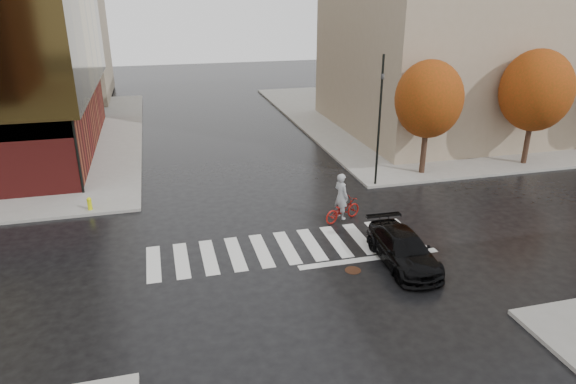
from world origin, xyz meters
The scene contains 12 objects.
ground centered at (0.00, 0.00, 0.00)m, with size 120.00×120.00×0.00m, color black.
sidewalk_ne centered at (21.00, 21.00, 0.07)m, with size 30.00×30.00×0.15m, color gray.
crosswalk centered at (0.00, 0.50, 0.01)m, with size 12.00×3.00×0.01m, color silver.
building_ne_tan centered at (17.00, 17.00, 9.15)m, with size 16.00×16.00×18.00m, color gray.
tree_ne_a centered at (10.00, 7.40, 4.46)m, with size 3.80×3.80×6.50m.
tree_ne_b centered at (17.00, 7.40, 4.62)m, with size 4.20×4.20×6.89m.
sedan centered at (4.10, -1.97, 0.64)m, with size 1.81×4.44×1.29m, color black.
cyclist centered at (3.18, 2.50, 0.80)m, with size 2.19×1.46×2.35m.
traffic_light_nw centered at (-8.95, 9.00, 3.74)m, with size 0.19×0.16×6.45m.
traffic_light_ne centered at (6.57, 6.30, 4.10)m, with size 0.16×0.18×6.99m.
fire_hydrant centered at (-8.39, 6.50, 0.50)m, with size 0.23×0.23×0.64m.
manhole centered at (2.00, -2.00, 0.01)m, with size 0.63×0.63×0.01m, color #482919.
Camera 1 is at (-4.86, -18.21, 10.17)m, focal length 32.00 mm.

